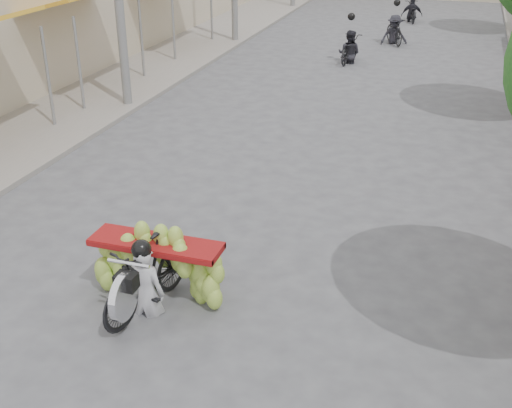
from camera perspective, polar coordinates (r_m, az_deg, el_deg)
name	(u,v)px	position (r m, az deg, el deg)	size (l,w,h in m)	color
sidewalk_left	(128,74)	(21.71, -11.33, 11.23)	(4.00, 60.00, 0.12)	gray
banana_motorbike	(150,265)	(9.20, -9.43, -5.36)	(2.20, 1.97, 1.92)	black
bg_motorbike_a	(350,41)	(23.21, 8.34, 14.12)	(0.84, 1.68, 1.95)	black
bg_motorbike_b	(395,23)	(26.53, 12.27, 15.48)	(1.23, 1.84, 1.95)	black
bg_motorbike_c	(413,4)	(31.56, 13.77, 16.88)	(1.06, 1.67, 1.95)	black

